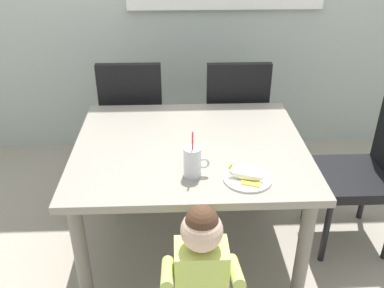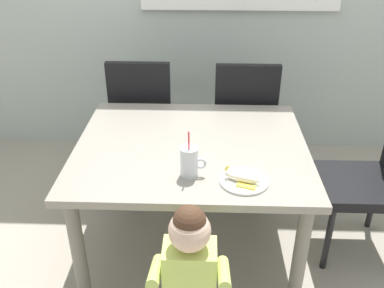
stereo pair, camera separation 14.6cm
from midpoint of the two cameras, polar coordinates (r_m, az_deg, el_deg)
ground_plane at (r=2.71m, az=1.52°, el=-13.30°), size 24.00×24.00×0.00m
dining_table at (r=2.33m, az=1.72°, el=-1.98°), size 1.25×1.07×0.71m
dining_chair_left at (r=3.04m, az=-5.24°, el=4.03°), size 0.44×0.45×0.96m
dining_chair_right at (r=3.02m, az=8.34°, el=3.64°), size 0.44×0.44×0.96m
dining_chair_far at (r=2.61m, az=25.28°, el=-3.43°), size 0.44×0.44×0.96m
toddler_standing at (r=1.82m, az=2.08°, el=-16.43°), size 0.33×0.24×0.84m
milk_cup at (r=1.99m, az=1.65°, el=-2.67°), size 0.13×0.08×0.25m
snack_plate at (r=2.00m, az=9.09°, el=-4.96°), size 0.23×0.23×0.01m
peeled_banana at (r=1.97m, az=8.95°, el=-4.59°), size 0.17×0.13×0.07m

